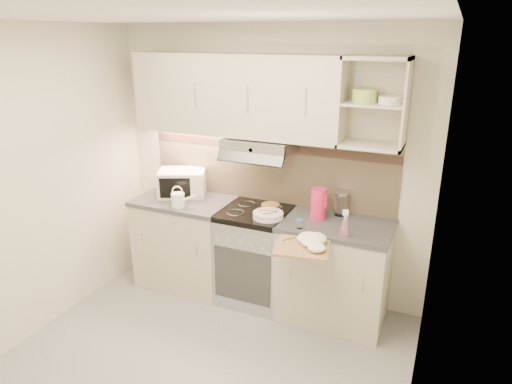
% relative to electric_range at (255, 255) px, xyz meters
% --- Properties ---
extents(ground, '(3.00, 3.00, 0.00)m').
position_rel_electric_range_xyz_m(ground, '(0.00, -1.10, -0.45)').
color(ground, '#98989A').
rests_on(ground, ground).
extents(room_shell, '(3.04, 2.84, 2.52)m').
position_rel_electric_range_xyz_m(room_shell, '(0.00, -0.73, 1.18)').
color(room_shell, beige).
rests_on(room_shell, ground).
extents(base_cabinet_left, '(0.90, 0.60, 0.86)m').
position_rel_electric_range_xyz_m(base_cabinet_left, '(-0.75, 0.00, -0.02)').
color(base_cabinet_left, beige).
rests_on(base_cabinet_left, ground).
extents(worktop_left, '(0.92, 0.62, 0.04)m').
position_rel_electric_range_xyz_m(worktop_left, '(-0.75, 0.00, 0.43)').
color(worktop_left, '#47474C').
rests_on(worktop_left, base_cabinet_left).
extents(base_cabinet_right, '(0.90, 0.60, 0.86)m').
position_rel_electric_range_xyz_m(base_cabinet_right, '(0.75, 0.00, -0.02)').
color(base_cabinet_right, beige).
rests_on(base_cabinet_right, ground).
extents(worktop_right, '(0.92, 0.62, 0.04)m').
position_rel_electric_range_xyz_m(worktop_right, '(0.75, 0.00, 0.43)').
color(worktop_right, '#47474C').
rests_on(worktop_right, base_cabinet_right).
extents(electric_range, '(0.60, 0.60, 0.90)m').
position_rel_electric_range_xyz_m(electric_range, '(0.00, 0.00, 0.00)').
color(electric_range, '#B7B7BC').
rests_on(electric_range, ground).
extents(microwave, '(0.54, 0.49, 0.25)m').
position_rel_electric_range_xyz_m(microwave, '(-0.83, 0.10, 0.58)').
color(microwave, silver).
rests_on(microwave, worktop_left).
extents(watering_can, '(0.23, 0.13, 0.20)m').
position_rel_electric_range_xyz_m(watering_can, '(-0.68, -0.20, 0.52)').
color(watering_can, white).
rests_on(watering_can, worktop_left).
extents(plate_stack, '(0.26, 0.26, 0.06)m').
position_rel_electric_range_xyz_m(plate_stack, '(0.17, -0.11, 0.47)').
color(plate_stack, white).
rests_on(plate_stack, electric_range).
extents(bread_loaf, '(0.16, 0.16, 0.04)m').
position_rel_electric_range_xyz_m(bread_loaf, '(0.10, 0.10, 0.47)').
color(bread_loaf, olive).
rests_on(bread_loaf, electric_range).
extents(pink_pitcher, '(0.14, 0.13, 0.27)m').
position_rel_electric_range_xyz_m(pink_pitcher, '(0.57, 0.05, 0.58)').
color(pink_pitcher, '#E12050').
rests_on(pink_pitcher, worktop_right).
extents(glass_jar, '(0.11, 0.11, 0.21)m').
position_rel_electric_range_xyz_m(glass_jar, '(0.73, 0.20, 0.56)').
color(glass_jar, silver).
rests_on(glass_jar, worktop_right).
extents(spice_jar, '(0.05, 0.05, 0.08)m').
position_rel_electric_range_xyz_m(spice_jar, '(0.49, -0.22, 0.49)').
color(spice_jar, silver).
rests_on(spice_jar, worktop_right).
extents(spray_bottle, '(0.09, 0.09, 0.23)m').
position_rel_electric_range_xyz_m(spray_bottle, '(0.86, -0.22, 0.54)').
color(spray_bottle, '#FF9DC9').
rests_on(spray_bottle, worktop_right).
extents(cutting_board, '(0.46, 0.43, 0.02)m').
position_rel_electric_range_xyz_m(cutting_board, '(0.61, -0.49, 0.42)').
color(cutting_board, '#AD7555').
rests_on(cutting_board, base_cabinet_right).
extents(dish_towel, '(0.36, 0.34, 0.08)m').
position_rel_electric_range_xyz_m(dish_towel, '(0.65, -0.45, 0.47)').
color(dish_towel, white).
rests_on(dish_towel, cutting_board).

